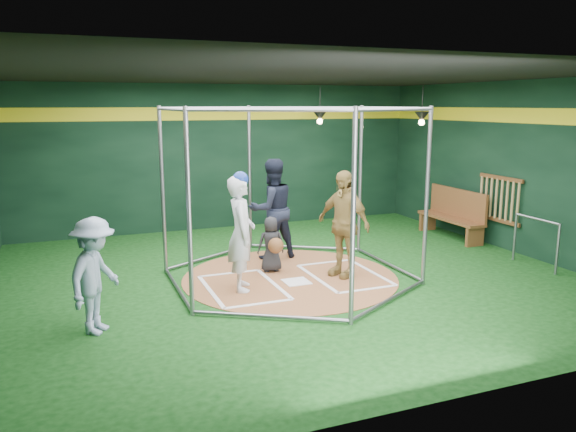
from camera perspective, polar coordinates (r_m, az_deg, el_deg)
name	(u,v)px	position (r m, az deg, el deg)	size (l,w,h in m)	color
room_shell	(290,180)	(9.63, 0.20, 3.72)	(10.10, 9.10, 3.53)	#0B340C
clay_disc	(290,277)	(10.01, 0.21, -6.26)	(3.80, 3.80, 0.01)	#965C36
home_plate	(296,282)	(9.74, 0.87, -6.69)	(0.43, 0.43, 0.01)	white
batter_box_left	(243,287)	(9.48, -4.61, -7.23)	(1.17, 1.77, 0.01)	white
batter_box_right	(344,275)	(10.16, 5.75, -5.97)	(1.17, 1.77, 0.01)	white
batting_cage	(290,194)	(9.66, 0.22, 2.22)	(4.05, 4.67, 3.00)	gray
bat_rack	(499,199)	(12.70, 20.65, 1.62)	(0.07, 1.25, 0.98)	brown
pendant_lamp_near	(320,116)	(13.72, 3.25, 10.10)	(0.34, 0.34, 0.90)	black
pendant_lamp_far	(422,117)	(13.22, 13.44, 9.77)	(0.34, 0.34, 0.90)	black
batter_figure	(241,232)	(9.16, -4.78, -1.61)	(0.60, 0.78, 1.96)	silver
visitor_leopard	(343,224)	(9.93, 5.63, -0.77)	(1.11, 0.46, 1.89)	tan
catcher_figure	(272,244)	(10.21, -1.67, -2.89)	(0.54, 0.59, 1.01)	black
umpire	(272,209)	(11.03, -1.66, 0.72)	(0.96, 0.75, 1.98)	black
bystander_blue	(95,276)	(7.91, -19.03, -5.76)	(1.02, 0.59, 1.58)	#94A8C4
dugout_bench	(454,213)	(13.41, 16.48, 0.31)	(0.45, 1.93, 1.13)	brown
steel_railing	(536,234)	(11.49, 23.89, -1.71)	(0.05, 1.10, 0.95)	gray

